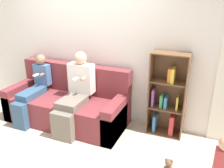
# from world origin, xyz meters

# --- Properties ---
(ground_plane) EXTENTS (14.00, 14.00, 0.00)m
(ground_plane) POSITION_xyz_m (0.00, 0.00, 0.00)
(ground_plane) COLOR beige
(back_wall) EXTENTS (10.00, 0.06, 2.55)m
(back_wall) POSITION_xyz_m (0.00, 1.00, 1.27)
(back_wall) COLOR silver
(back_wall) RESTS_ON ground_plane
(couch) EXTENTS (2.08, 0.87, 0.97)m
(couch) POSITION_xyz_m (-0.23, 0.54, 0.32)
(couch) COLOR maroon
(couch) RESTS_ON ground_plane
(adult_seated) EXTENTS (0.42, 0.79, 1.26)m
(adult_seated) POSITION_xyz_m (0.03, 0.41, 0.65)
(adult_seated) COLOR #70665B
(adult_seated) RESTS_ON ground_plane
(child_seated) EXTENTS (0.29, 0.81, 1.13)m
(child_seated) POSITION_xyz_m (-0.81, 0.37, 0.57)
(child_seated) COLOR #335170
(child_seated) RESTS_ON ground_plane
(toddler_standing) EXTENTS (0.19, 0.17, 0.73)m
(toddler_standing) POSITION_xyz_m (2.24, -0.16, 0.40)
(toddler_standing) COLOR #232842
(toddler_standing) RESTS_ON ground_plane
(bookshelf) EXTENTS (0.56, 0.29, 1.33)m
(bookshelf) POSITION_xyz_m (1.42, 0.85, 0.62)
(bookshelf) COLOR brown
(bookshelf) RESTS_ON ground_plane
(teddy_bear) EXTENTS (0.12, 0.10, 0.25)m
(teddy_bear) POSITION_xyz_m (1.66, -0.13, 0.12)
(teddy_bear) COLOR brown
(teddy_bear) RESTS_ON ground_plane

